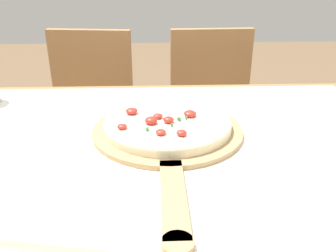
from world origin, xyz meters
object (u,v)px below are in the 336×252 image
(chair_right, at_px, (212,113))
(chair_left, at_px, (90,115))
(pizza_peel, at_px, (168,134))
(pizza, at_px, (167,123))

(chair_right, bearing_deg, chair_left, 177.45)
(chair_left, relative_size, chair_right, 1.00)
(chair_left, height_order, chair_right, same)
(pizza_peel, bearing_deg, chair_right, 72.81)
(chair_left, distance_m, chair_right, 0.57)
(pizza, bearing_deg, chair_right, 72.22)
(pizza, distance_m, chair_left, 0.87)
(pizza_peel, bearing_deg, pizza, 91.02)
(chair_left, bearing_deg, chair_right, 6.82)
(pizza_peel, height_order, pizza, pizza)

